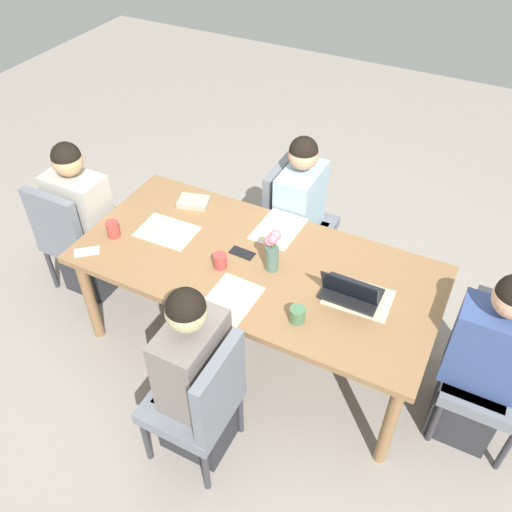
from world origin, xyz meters
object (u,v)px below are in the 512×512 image
coffee_mug_near_right (113,229)px  coffee_mug_near_left (220,261)px  phone_black (242,253)px  phone_silver (87,252)px  chair_head_left_left_mid (494,366)px  laptop_head_left_left_mid (351,292)px  flower_vase (272,250)px  chair_head_right_left_near (72,234)px  book_red_cover (194,202)px  person_near_right_near (299,221)px  person_head_right_left_near (85,227)px  dining_table (256,271)px  chair_far_left_far (202,399)px  person_head_left_left_mid (481,369)px  coffee_mug_centre_left (297,314)px  person_far_left_far (195,382)px  chair_near_right_near (293,217)px

coffee_mug_near_right → coffee_mug_near_left: bearing=-175.7°
phone_black → phone_silver: same height
chair_head_left_left_mid → laptop_head_left_left_mid: laptop_head_left_left_mid is taller
chair_head_left_left_mid → flower_vase: 1.36m
flower_vase → coffee_mug_near_left: flower_vase is taller
chair_head_right_left_near → phone_black: size_ratio=6.00×
laptop_head_left_left_mid → book_red_cover: (1.23, -0.34, -0.02)m
chair_head_left_left_mid → coffee_mug_near_left: (1.58, 0.21, 0.29)m
person_near_right_near → flower_vase: (-0.14, 0.74, 0.36)m
person_head_right_left_near → coffee_mug_near_right: size_ratio=11.47×
dining_table → coffee_mug_near_right: coffee_mug_near_right is taller
coffee_mug_near_left → person_head_right_left_near: bearing=-5.7°
chair_far_left_far → laptop_head_left_left_mid: laptop_head_left_left_mid is taller
person_head_right_left_near → chair_far_left_far: (-1.45, 0.81, -0.03)m
chair_far_left_far → book_red_cover: size_ratio=4.50×
laptop_head_left_left_mid → book_red_cover: laptop_head_left_left_mid is taller
dining_table → person_head_left_left_mid: size_ratio=1.81×
chair_head_right_left_near → chair_far_left_far: size_ratio=1.00×
coffee_mug_centre_left → coffee_mug_near_left: bearing=-17.4°
chair_far_left_far → laptop_head_left_left_mid: (-0.49, -0.80, 0.29)m
person_head_left_left_mid → phone_silver: bearing=9.7°
chair_head_left_left_mid → phone_black: (1.52, 0.05, 0.25)m
person_head_left_left_mid → chair_head_right_left_near: bearing=2.0°
coffee_mug_near_right → dining_table: bearing=-168.6°
person_head_right_left_near → book_red_cover: person_head_right_left_near is taller
coffee_mug_centre_left → person_far_left_far: bearing=50.8°
chair_far_left_far → chair_near_right_near: 1.63m
coffee_mug_centre_left → person_head_right_left_near: bearing=-9.6°
chair_near_right_near → coffee_mug_near_left: (0.06, 0.92, 0.29)m
dining_table → flower_vase: (-0.11, 0.00, 0.21)m
coffee_mug_near_right → book_red_cover: (-0.27, -0.51, -0.03)m
laptop_head_left_left_mid → phone_silver: 1.59m
dining_table → chair_head_right_left_near: bearing=3.5°
phone_black → person_near_right_near: bearing=86.0°
chair_head_right_left_near → phone_silver: bearing=146.4°
person_near_right_near → phone_silver: size_ratio=7.97×
coffee_mug_near_right → coffee_mug_centre_left: coffee_mug_near_right is taller
dining_table → person_far_left_far: bearing=92.2°
dining_table → book_red_cover: 0.72m
person_far_left_far → person_head_right_left_near: bearing=-28.6°
flower_vase → coffee_mug_near_right: (1.01, 0.18, -0.09)m
chair_far_left_far → book_red_cover: (0.74, -1.14, 0.26)m
chair_head_right_left_near → chair_head_left_left_mid: size_ratio=1.00×
coffee_mug_near_left → flower_vase: bearing=-156.2°
dining_table → person_far_left_far: (-0.03, 0.76, -0.15)m
person_head_left_left_mid → phone_black: (1.46, -0.02, 0.22)m
chair_near_right_near → coffee_mug_near_right: bearing=50.9°
chair_head_right_left_near → coffee_mug_centre_left: (-1.80, 0.22, 0.29)m
chair_head_left_left_mid → person_near_right_near: 1.58m
person_head_left_left_mid → coffee_mug_centre_left: person_head_left_left_mid is taller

